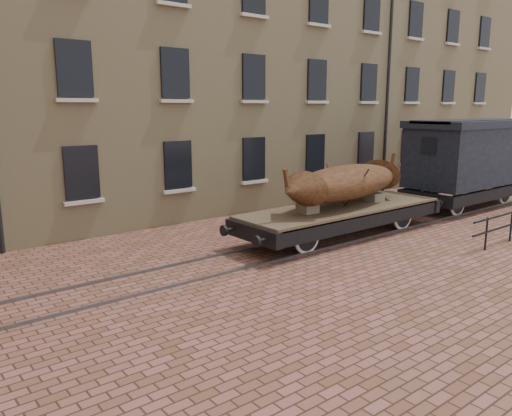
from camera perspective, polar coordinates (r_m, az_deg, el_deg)
ground at (r=16.36m, az=7.83°, el=-3.67°), size 90.00×90.00×0.00m
warehouse_cream at (r=25.52m, az=-3.93°, el=17.66°), size 40.00×10.19×14.00m
rail_track at (r=16.35m, az=7.83°, el=-3.57°), size 30.00×1.52×0.06m
flatcar_wagon at (r=16.77m, az=9.86°, el=-0.51°), size 8.62×2.34×1.30m
iron_boat at (r=16.69m, az=10.28°, el=2.93°), size 6.38×2.54×1.54m
goods_van at (r=23.04m, az=23.27°, el=5.81°), size 7.21×2.63×3.73m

